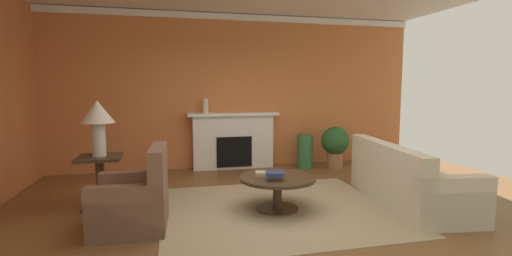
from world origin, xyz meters
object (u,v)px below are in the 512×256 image
(side_table, at_px, (100,178))
(potted_plant, at_px, (335,143))
(table_lamp, at_px, (98,117))
(vase_mantel_left, at_px, (205,106))
(coffee_table, at_px, (277,185))
(sofa, at_px, (407,183))
(vase_tall_corner, at_px, (305,151))
(fireplace, at_px, (233,142))
(armchair_near_window, at_px, (134,203))

(side_table, bearing_deg, potted_plant, 20.19)
(side_table, distance_m, potted_plant, 4.45)
(table_lamp, height_order, vase_mantel_left, table_lamp)
(coffee_table, bearing_deg, sofa, -4.95)
(vase_mantel_left, bearing_deg, vase_tall_corner, -7.26)
(sofa, height_order, vase_mantel_left, vase_mantel_left)
(vase_mantel_left, relative_size, potted_plant, 0.34)
(fireplace, height_order, coffee_table, fireplace)
(armchair_near_window, relative_size, coffee_table, 0.95)
(table_lamp, bearing_deg, vase_mantel_left, 49.93)
(fireplace, xyz_separation_m, armchair_near_window, (-1.65, -2.89, -0.23))
(side_table, distance_m, table_lamp, 0.82)
(sofa, height_order, vase_tall_corner, sofa)
(vase_tall_corner, bearing_deg, side_table, -155.02)
(side_table, bearing_deg, fireplace, 42.26)
(sofa, bearing_deg, coffee_table, 175.05)
(vase_tall_corner, bearing_deg, fireplace, 168.03)
(coffee_table, height_order, table_lamp, table_lamp)
(side_table, xyz_separation_m, vase_tall_corner, (3.57, 1.66, -0.06))
(vase_tall_corner, bearing_deg, vase_mantel_left, 172.74)
(side_table, relative_size, vase_mantel_left, 2.49)
(side_table, relative_size, vase_tall_corner, 1.04)
(armchair_near_window, relative_size, table_lamp, 1.27)
(table_lamp, height_order, potted_plant, table_lamp)
(side_table, height_order, vase_tall_corner, side_table)
(side_table, xyz_separation_m, table_lamp, (0.00, 0.00, 0.82))
(sofa, height_order, armchair_near_window, armchair_near_window)
(potted_plant, bearing_deg, table_lamp, -159.81)
(side_table, xyz_separation_m, potted_plant, (4.17, 1.53, 0.09))
(armchair_near_window, xyz_separation_m, vase_tall_corner, (3.06, 2.59, 0.03))
(vase_tall_corner, height_order, potted_plant, potted_plant)
(armchair_near_window, distance_m, coffee_table, 1.80)
(coffee_table, bearing_deg, side_table, 163.64)
(vase_mantel_left, distance_m, vase_tall_corner, 2.18)
(armchair_near_window, relative_size, potted_plant, 1.14)
(coffee_table, height_order, vase_mantel_left, vase_mantel_left)
(potted_plant, bearing_deg, coffee_table, -130.41)
(table_lamp, relative_size, vase_tall_corner, 1.11)
(coffee_table, relative_size, vase_tall_corner, 1.49)
(sofa, distance_m, table_lamp, 4.31)
(sofa, height_order, coffee_table, sofa)
(armchair_near_window, xyz_separation_m, coffee_table, (1.78, 0.25, 0.03))
(sofa, bearing_deg, vase_mantel_left, 132.48)
(potted_plant, bearing_deg, vase_tall_corner, 167.81)
(sofa, bearing_deg, table_lamp, 168.60)
(coffee_table, xyz_separation_m, table_lamp, (-2.29, 0.67, 0.89))
(sofa, distance_m, vase_mantel_left, 3.84)
(coffee_table, xyz_separation_m, vase_tall_corner, (1.28, 2.34, 0.00))
(side_table, bearing_deg, table_lamp, 90.00)
(armchair_near_window, relative_size, side_table, 1.36)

